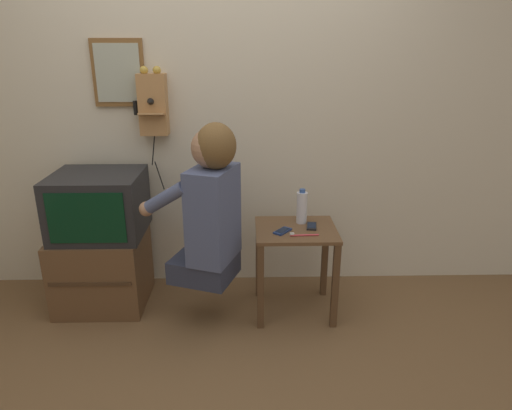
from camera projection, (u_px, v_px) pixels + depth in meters
ground_plane at (216, 380)px, 2.41m from camera, size 14.00×14.00×0.00m
wall_back at (221, 107)px, 3.06m from camera, size 6.80×0.05×2.55m
side_table at (295, 248)px, 2.90m from camera, size 0.51×0.44×0.59m
person at (210, 205)px, 2.66m from camera, size 0.60×0.50×0.96m
tv_stand at (103, 268)px, 3.06m from camera, size 0.57×0.52×0.50m
television at (99, 204)px, 2.92m from camera, size 0.56×0.50×0.40m
wall_phone_antique at (153, 104)px, 2.96m from camera, size 0.22×0.18×0.81m
framed_picture at (118, 73)px, 2.93m from camera, size 0.33×0.03×0.42m
cell_phone_held at (283, 231)px, 2.80m from camera, size 0.12×0.13×0.01m
cell_phone_spare at (312, 226)px, 2.88m from camera, size 0.08×0.13×0.01m
water_bottle at (302, 207)px, 2.91m from camera, size 0.07×0.07×0.23m
toothbrush at (302, 235)px, 2.74m from camera, size 0.18×0.02×0.02m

